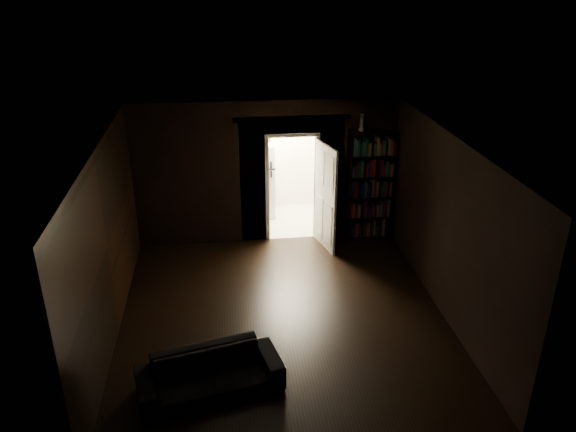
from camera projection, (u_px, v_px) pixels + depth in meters
name	position (u px, v px, depth m)	size (l,w,h in m)	color
ground	(283.00, 317.00, 8.78)	(5.50, 5.50, 0.00)	black
room_walls	(275.00, 192.00, 9.05)	(5.02, 5.61, 2.84)	black
kitchen_alcove	(285.00, 163.00, 11.84)	(2.20, 1.80, 2.60)	#B4AD9D
sofa	(209.00, 368.00, 7.13)	(1.83, 0.79, 0.70)	black
bookshelf	(370.00, 186.00, 10.90)	(0.90, 0.32, 2.20)	black
refrigerator	(257.00, 179.00, 12.07)	(0.74, 0.68, 1.65)	white
door	(325.00, 197.00, 10.58)	(0.85, 0.05, 2.05)	white
figurine	(362.00, 122.00, 10.40)	(0.11, 0.11, 0.33)	white
bottles	(258.00, 137.00, 11.62)	(0.57, 0.07, 0.23)	black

